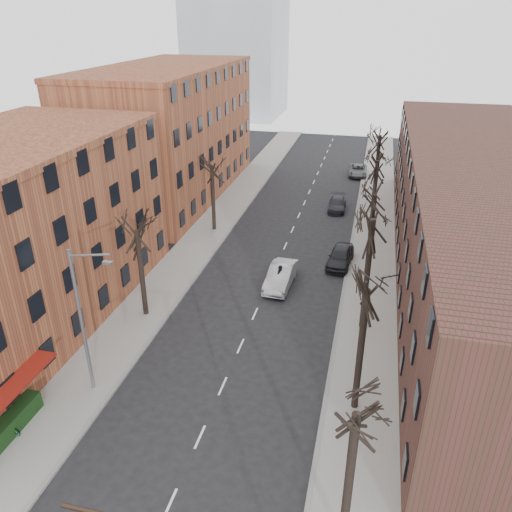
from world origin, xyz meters
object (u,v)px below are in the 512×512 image
Objects in this scene: silver_sedan at (281,276)px; parked_car_near at (340,256)px; bicycle at (7,428)px; parked_car_mid at (337,204)px.

parked_car_near is (4.30, 4.75, -0.04)m from silver_sedan.
parked_car_near is at bearing 50.29° from silver_sedan.
parked_car_near is 27.88m from bicycle.
silver_sedan is 3.42× the size of bicycle.
parked_car_near reaches higher than parked_car_mid.
parked_car_mid is at bearing -20.28° from bicycle.
bicycle is (-13.40, -36.96, -0.10)m from parked_car_mid.
silver_sedan is 1.09× the size of parked_car_near.
bicycle is (-10.60, -18.81, -0.30)m from silver_sedan.
silver_sedan is at bearing -100.23° from parked_car_mid.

